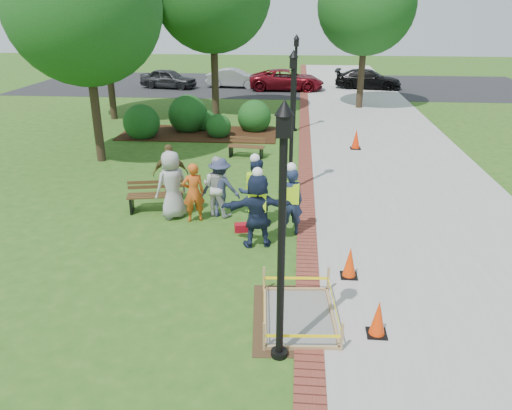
# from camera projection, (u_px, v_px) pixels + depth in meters

# --- Properties ---
(ground) EXTENTS (100.00, 100.00, 0.00)m
(ground) POSITION_uv_depth(u_px,v_px,m) (229.00, 265.00, 11.20)
(ground) COLOR #285116
(ground) RESTS_ON ground
(sidewalk) EXTENTS (6.00, 60.00, 0.02)m
(sidewalk) POSITION_uv_depth(u_px,v_px,m) (386.00, 150.00, 20.03)
(sidewalk) COLOR #9E9E99
(sidewalk) RESTS_ON ground
(brick_edging) EXTENTS (0.50, 60.00, 0.03)m
(brick_edging) POSITION_uv_depth(u_px,v_px,m) (305.00, 148.00, 20.29)
(brick_edging) COLOR maroon
(brick_edging) RESTS_ON ground
(mulch_bed) EXTENTS (7.00, 3.00, 0.05)m
(mulch_bed) POSITION_uv_depth(u_px,v_px,m) (199.00, 134.00, 22.51)
(mulch_bed) COLOR #381E0F
(mulch_bed) RESTS_ON ground
(parking_lot) EXTENTS (36.00, 12.00, 0.01)m
(parking_lot) POSITION_uv_depth(u_px,v_px,m) (280.00, 85.00, 36.14)
(parking_lot) COLOR black
(parking_lot) RESTS_ON ground
(wet_concrete_pad) EXTENTS (1.86, 2.42, 0.55)m
(wet_concrete_pad) POSITION_uv_depth(u_px,v_px,m) (299.00, 307.00, 9.23)
(wet_concrete_pad) COLOR #47331E
(wet_concrete_pad) RESTS_ON ground
(bench_near) EXTENTS (1.61, 0.80, 0.83)m
(bench_near) POSITION_uv_depth(u_px,v_px,m) (156.00, 202.00, 14.07)
(bench_near) COLOR #4E361A
(bench_near) RESTS_ON ground
(bench_far) EXTENTS (1.43, 0.65, 0.75)m
(bench_far) POSITION_uv_depth(u_px,v_px,m) (246.00, 151.00, 19.04)
(bench_far) COLOR brown
(bench_far) RESTS_ON ground
(cone_front) EXTENTS (0.36, 0.36, 0.70)m
(cone_front) POSITION_uv_depth(u_px,v_px,m) (378.00, 319.00, 8.72)
(cone_front) COLOR black
(cone_front) RESTS_ON ground
(cone_back) EXTENTS (0.36, 0.36, 0.71)m
(cone_back) POSITION_uv_depth(u_px,v_px,m) (350.00, 263.00, 10.59)
(cone_back) COLOR black
(cone_back) RESTS_ON ground
(cone_far) EXTENTS (0.41, 0.41, 0.82)m
(cone_far) POSITION_uv_depth(u_px,v_px,m) (356.00, 140.00, 20.03)
(cone_far) COLOR black
(cone_far) RESTS_ON ground
(toolbox) EXTENTS (0.46, 0.32, 0.21)m
(toolbox) POSITION_uv_depth(u_px,v_px,m) (243.00, 227.00, 12.84)
(toolbox) COLOR maroon
(toolbox) RESTS_ON ground
(lamp_near) EXTENTS (0.28, 0.28, 4.26)m
(lamp_near) POSITION_uv_depth(u_px,v_px,m) (282.00, 220.00, 7.40)
(lamp_near) COLOR black
(lamp_near) RESTS_ON ground
(lamp_mid) EXTENTS (0.28, 0.28, 4.26)m
(lamp_mid) POSITION_uv_depth(u_px,v_px,m) (292.00, 112.00, 14.79)
(lamp_mid) COLOR black
(lamp_mid) RESTS_ON ground
(lamp_far) EXTENTS (0.28, 0.28, 4.26)m
(lamp_far) POSITION_uv_depth(u_px,v_px,m) (295.00, 76.00, 22.18)
(lamp_far) COLOR black
(lamp_far) RESTS_ON ground
(tree_left) EXTENTS (5.27, 5.27, 8.01)m
(tree_left) POSITION_uv_depth(u_px,v_px,m) (83.00, 7.00, 16.71)
(tree_left) COLOR #3D2D1E
(tree_left) RESTS_ON ground
(tree_right) EXTENTS (5.17, 5.17, 7.99)m
(tree_right) POSITION_uv_depth(u_px,v_px,m) (367.00, 5.00, 26.25)
(tree_right) COLOR #3D2D1E
(tree_right) RESTS_ON ground
(shrub_a) EXTENTS (1.58, 1.58, 1.58)m
(shrub_a) POSITION_uv_depth(u_px,v_px,m) (143.00, 138.00, 21.90)
(shrub_a) COLOR #124016
(shrub_a) RESTS_ON ground
(shrub_b) EXTENTS (1.78, 1.78, 1.78)m
(shrub_b) POSITION_uv_depth(u_px,v_px,m) (189.00, 131.00, 23.10)
(shrub_b) COLOR #124016
(shrub_b) RESTS_ON ground
(shrub_c) EXTENTS (1.10, 1.10, 1.10)m
(shrub_c) POSITION_uv_depth(u_px,v_px,m) (219.00, 137.00, 22.02)
(shrub_c) COLOR #124016
(shrub_c) RESTS_ON ground
(shrub_d) EXTENTS (1.54, 1.54, 1.54)m
(shrub_d) POSITION_uv_depth(u_px,v_px,m) (254.00, 131.00, 23.09)
(shrub_d) COLOR #124016
(shrub_d) RESTS_ON ground
(shrub_e) EXTENTS (1.01, 1.01, 1.01)m
(shrub_e) POSITION_uv_depth(u_px,v_px,m) (206.00, 130.00, 23.21)
(shrub_e) COLOR #124016
(shrub_e) RESTS_ON ground
(casual_person_a) EXTENTS (0.70, 0.68, 1.87)m
(casual_person_a) POSITION_uv_depth(u_px,v_px,m) (172.00, 185.00, 13.40)
(casual_person_a) COLOR #9F9F9F
(casual_person_a) RESTS_ON ground
(casual_person_b) EXTENTS (0.60, 0.50, 1.62)m
(casual_person_b) POSITION_uv_depth(u_px,v_px,m) (193.00, 193.00, 13.23)
(casual_person_b) COLOR #CB4F17
(casual_person_b) RESTS_ON ground
(casual_person_c) EXTENTS (0.62, 0.50, 1.69)m
(casual_person_c) POSITION_uv_depth(u_px,v_px,m) (217.00, 186.00, 13.58)
(casual_person_c) COLOR silver
(casual_person_c) RESTS_ON ground
(casual_person_d) EXTENTS (0.61, 0.46, 1.74)m
(casual_person_d) POSITION_uv_depth(u_px,v_px,m) (171.00, 174.00, 14.51)
(casual_person_d) COLOR brown
(casual_person_d) RESTS_ON ground
(casual_person_e) EXTENTS (0.56, 0.40, 1.65)m
(casual_person_e) POSITION_uv_depth(u_px,v_px,m) (220.00, 188.00, 13.52)
(casual_person_e) COLOR #2F3552
(casual_person_e) RESTS_ON ground
(hivis_worker_a) EXTENTS (0.65, 0.49, 1.99)m
(hivis_worker_a) POSITION_uv_depth(u_px,v_px,m) (258.00, 208.00, 11.78)
(hivis_worker_a) COLOR #18253F
(hivis_worker_a) RESTS_ON ground
(hivis_worker_b) EXTENTS (0.63, 0.48, 1.90)m
(hivis_worker_b) POSITION_uv_depth(u_px,v_px,m) (290.00, 200.00, 12.38)
(hivis_worker_b) COLOR #1C2E49
(hivis_worker_b) RESTS_ON ground
(hivis_worker_c) EXTENTS (0.64, 0.48, 1.95)m
(hivis_worker_c) POSITION_uv_depth(u_px,v_px,m) (255.00, 190.00, 12.94)
(hivis_worker_c) COLOR #17253D
(hivis_worker_c) RESTS_ON ground
(parked_car_a) EXTENTS (2.74, 4.69, 1.44)m
(parked_car_a) POSITION_uv_depth(u_px,v_px,m) (169.00, 88.00, 34.80)
(parked_car_a) COLOR #28282B
(parked_car_a) RESTS_ON ground
(parked_car_b) EXTENTS (2.20, 4.41, 1.39)m
(parked_car_b) POSITION_uv_depth(u_px,v_px,m) (235.00, 87.00, 35.10)
(parked_car_b) COLOR #AEADB2
(parked_car_b) RESTS_ON ground
(parked_car_c) EXTENTS (2.03, 4.65, 1.51)m
(parked_car_c) POSITION_uv_depth(u_px,v_px,m) (286.00, 90.00, 34.01)
(parked_car_c) COLOR maroon
(parked_car_c) RESTS_ON ground
(parked_car_d) EXTENTS (2.59, 4.61, 1.42)m
(parked_car_d) POSITION_uv_depth(u_px,v_px,m) (367.00, 89.00, 34.62)
(parked_car_d) COLOR black
(parked_car_d) RESTS_ON ground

